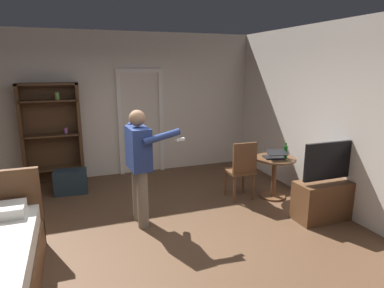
{
  "coord_description": "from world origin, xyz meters",
  "views": [
    {
      "loc": [
        -0.78,
        -3.68,
        2.2
      ],
      "look_at": [
        0.78,
        0.56,
        1.12
      ],
      "focal_mm": 31.02,
      "sensor_mm": 36.0,
      "label": 1
    }
  ],
  "objects_px": {
    "bottle_on_table": "(286,152)",
    "wooden_chair": "(242,168)",
    "side_table": "(274,171)",
    "person_blue_shirt": "(140,159)",
    "bookshelf": "(52,130)",
    "tv_flatscreen": "(328,195)",
    "laptop": "(275,156)",
    "suitcase_dark": "(71,182)"
  },
  "relations": [
    {
      "from": "suitcase_dark",
      "to": "wooden_chair",
      "type": "bearing_deg",
      "value": -21.92
    },
    {
      "from": "wooden_chair",
      "to": "suitcase_dark",
      "type": "distance_m",
      "value": 2.98
    },
    {
      "from": "person_blue_shirt",
      "to": "laptop",
      "type": "bearing_deg",
      "value": 2.92
    },
    {
      "from": "bookshelf",
      "to": "bottle_on_table",
      "type": "height_order",
      "value": "bookshelf"
    },
    {
      "from": "bottle_on_table",
      "to": "person_blue_shirt",
      "type": "relative_size",
      "value": 0.16
    },
    {
      "from": "tv_flatscreen",
      "to": "bottle_on_table",
      "type": "relative_size",
      "value": 4.48
    },
    {
      "from": "tv_flatscreen",
      "to": "person_blue_shirt",
      "type": "xyz_separation_m",
      "value": [
        -2.58,
        0.78,
        0.59
      ]
    },
    {
      "from": "wooden_chair",
      "to": "person_blue_shirt",
      "type": "xyz_separation_m",
      "value": [
        -1.74,
        -0.28,
        0.4
      ]
    },
    {
      "from": "side_table",
      "to": "laptop",
      "type": "distance_m",
      "value": 0.28
    },
    {
      "from": "side_table",
      "to": "tv_flatscreen",
      "type": "bearing_deg",
      "value": -72.85
    },
    {
      "from": "suitcase_dark",
      "to": "bottle_on_table",
      "type": "bearing_deg",
      "value": -20.12
    },
    {
      "from": "suitcase_dark",
      "to": "bookshelf",
      "type": "bearing_deg",
      "value": 115.58
    },
    {
      "from": "laptop",
      "to": "suitcase_dark",
      "type": "xyz_separation_m",
      "value": [
        -3.19,
        1.43,
        -0.54
      ]
    },
    {
      "from": "laptop",
      "to": "tv_flatscreen",
      "type": "bearing_deg",
      "value": -69.81
    },
    {
      "from": "laptop",
      "to": "wooden_chair",
      "type": "xyz_separation_m",
      "value": [
        -0.51,
        0.16,
        -0.21
      ]
    },
    {
      "from": "bookshelf",
      "to": "tv_flatscreen",
      "type": "distance_m",
      "value": 4.84
    },
    {
      "from": "tv_flatscreen",
      "to": "side_table",
      "type": "relative_size",
      "value": 1.65
    },
    {
      "from": "tv_flatscreen",
      "to": "bottle_on_table",
      "type": "bearing_deg",
      "value": 99.89
    },
    {
      "from": "laptop",
      "to": "bottle_on_table",
      "type": "bearing_deg",
      "value": -11.92
    },
    {
      "from": "bookshelf",
      "to": "side_table",
      "type": "bearing_deg",
      "value": -30.08
    },
    {
      "from": "bottle_on_table",
      "to": "bookshelf",
      "type": "bearing_deg",
      "value": 149.93
    },
    {
      "from": "tv_flatscreen",
      "to": "laptop",
      "type": "xyz_separation_m",
      "value": [
        -0.33,
        0.9,
        0.4
      ]
    },
    {
      "from": "side_table",
      "to": "person_blue_shirt",
      "type": "distance_m",
      "value": 2.35
    },
    {
      "from": "side_table",
      "to": "person_blue_shirt",
      "type": "xyz_separation_m",
      "value": [
        -2.29,
        -0.16,
        0.47
      ]
    },
    {
      "from": "bookshelf",
      "to": "suitcase_dark",
      "type": "bearing_deg",
      "value": -67.86
    },
    {
      "from": "laptop",
      "to": "person_blue_shirt",
      "type": "height_order",
      "value": "person_blue_shirt"
    },
    {
      "from": "bookshelf",
      "to": "suitcase_dark",
      "type": "xyz_separation_m",
      "value": [
        0.26,
        -0.63,
        -0.82
      ]
    },
    {
      "from": "side_table",
      "to": "laptop",
      "type": "bearing_deg",
      "value": -133.57
    },
    {
      "from": "bookshelf",
      "to": "bottle_on_table",
      "type": "distance_m",
      "value": 4.19
    },
    {
      "from": "side_table",
      "to": "bottle_on_table",
      "type": "distance_m",
      "value": 0.37
    },
    {
      "from": "laptop",
      "to": "wooden_chair",
      "type": "relative_size",
      "value": 0.4
    },
    {
      "from": "bottle_on_table",
      "to": "wooden_chair",
      "type": "distance_m",
      "value": 0.77
    },
    {
      "from": "bookshelf",
      "to": "wooden_chair",
      "type": "relative_size",
      "value": 1.91
    },
    {
      "from": "tv_flatscreen",
      "to": "laptop",
      "type": "bearing_deg",
      "value": 110.19
    },
    {
      "from": "laptop",
      "to": "person_blue_shirt",
      "type": "relative_size",
      "value": 0.24
    },
    {
      "from": "wooden_chair",
      "to": "laptop",
      "type": "bearing_deg",
      "value": -17.63
    },
    {
      "from": "wooden_chair",
      "to": "person_blue_shirt",
      "type": "distance_m",
      "value": 1.81
    },
    {
      "from": "tv_flatscreen",
      "to": "wooden_chair",
      "type": "relative_size",
      "value": 1.17
    },
    {
      "from": "side_table",
      "to": "person_blue_shirt",
      "type": "bearing_deg",
      "value": -176.08
    },
    {
      "from": "bookshelf",
      "to": "tv_flatscreen",
      "type": "height_order",
      "value": "bookshelf"
    },
    {
      "from": "person_blue_shirt",
      "to": "suitcase_dark",
      "type": "xyz_separation_m",
      "value": [
        -0.93,
        1.54,
        -0.74
      ]
    },
    {
      "from": "tv_flatscreen",
      "to": "wooden_chair",
      "type": "bearing_deg",
      "value": 128.47
    }
  ]
}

